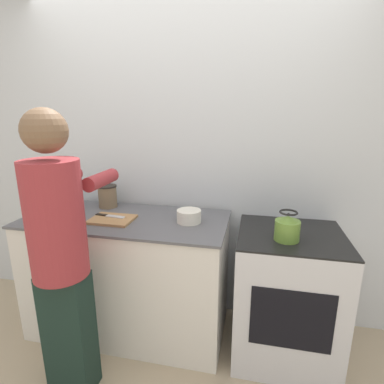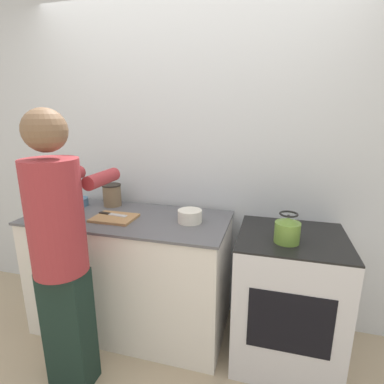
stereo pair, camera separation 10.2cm
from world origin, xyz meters
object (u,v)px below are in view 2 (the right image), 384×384
object	(u,v)px
oven	(287,298)
canister_jar	(112,195)
person	(60,245)
cutting_board	(114,218)
bowl_prep	(190,216)
knife	(112,214)
kettle	(287,230)

from	to	relation	value
oven	canister_jar	world-z (taller)	canister_jar
person	cutting_board	bearing A→B (deg)	83.65
oven	cutting_board	world-z (taller)	cutting_board
oven	person	xyz separation A→B (m)	(-1.29, -0.57, 0.48)
cutting_board	bowl_prep	distance (m)	0.55
cutting_board	bowl_prep	bearing A→B (deg)	9.08
canister_jar	oven	bearing A→B (deg)	-9.14
person	bowl_prep	world-z (taller)	person
person	cutting_board	world-z (taller)	person
person	knife	size ratio (longest dim) A/B	7.21
person	kettle	xyz separation A→B (m)	(1.25, 0.46, 0.05)
bowl_prep	canister_jar	bearing A→B (deg)	164.25
knife	kettle	bearing A→B (deg)	3.47
knife	bowl_prep	xyz separation A→B (m)	(0.58, 0.05, 0.02)
cutting_board	kettle	distance (m)	1.19
person	kettle	world-z (taller)	person
person	canister_jar	world-z (taller)	person
oven	person	size ratio (longest dim) A/B	0.53
oven	kettle	xyz separation A→B (m)	(-0.04, -0.11, 0.53)
kettle	knife	bearing A→B (deg)	176.22
person	bowl_prep	size ratio (longest dim) A/B	9.93
kettle	bowl_prep	bearing A→B (deg)	168.44
knife	kettle	distance (m)	1.23
canister_jar	knife	bearing A→B (deg)	-61.17
person	canister_jar	size ratio (longest dim) A/B	9.41
cutting_board	canister_jar	world-z (taller)	canister_jar
cutting_board	kettle	size ratio (longest dim) A/B	1.61
bowl_prep	oven	bearing A→B (deg)	-1.95
knife	canister_jar	world-z (taller)	canister_jar
bowl_prep	person	bearing A→B (deg)	-135.31
kettle	person	bearing A→B (deg)	-159.74
cutting_board	kettle	xyz separation A→B (m)	(1.19, -0.05, 0.05)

